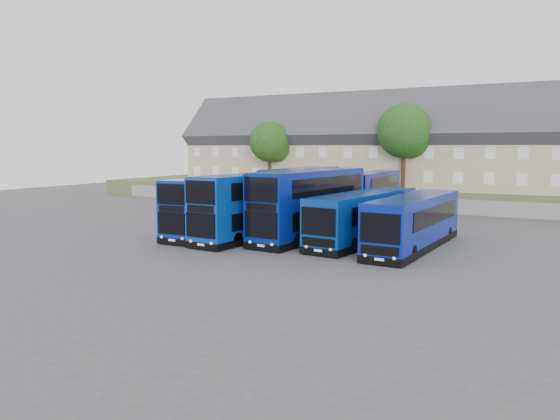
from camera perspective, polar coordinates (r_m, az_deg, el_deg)
The scene contains 13 objects.
ground at distance 36.91m, azimuth -1.52°, elevation -3.73°, with size 120.00×120.00×0.00m, color #45454A.
retaining_wall at distance 58.60m, azimuth 10.39°, elevation 0.75°, with size 70.00×0.40×1.50m, color slate.
earth_bank at distance 68.10m, azimuth 13.06°, elevation 1.70°, with size 80.00×20.00×2.00m, color #4C5932.
terrace_row at distance 64.95m, azimuth 9.66°, elevation 6.49°, with size 48.00×10.40×11.20m.
dd_front_left at distance 41.59m, azimuth -6.89°, elevation 0.36°, with size 3.23×11.05×4.34m.
dd_front_mid at distance 39.66m, azimuth -2.90°, elevation 0.33°, with size 3.31×11.85×4.66m.
dd_front_right at distance 39.49m, azimuth 3.11°, elevation 0.49°, with size 3.78×12.52×4.91m.
dd_rear_left at distance 51.04m, azimuth 2.19°, elevation 1.72°, with size 2.85×11.68×4.62m.
dd_rear_right at distance 50.31m, azimuth 9.46°, elevation 1.38°, with size 2.81×10.92×4.31m.
coach_east_a at distance 38.41m, azimuth 8.78°, elevation -0.82°, with size 3.89×12.91×3.48m.
coach_east_b at distance 36.58m, azimuth 13.84°, elevation -1.32°, with size 3.12×12.75×3.46m.
tree_west at distance 64.97m, azimuth -0.93°, elevation 6.99°, with size 4.80×4.80×7.65m.
tree_mid at distance 59.22m, azimuth 13.02°, elevation 7.84°, with size 5.76×5.76×9.18m.
Camera 1 is at (18.31, -31.35, 6.62)m, focal length 35.00 mm.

